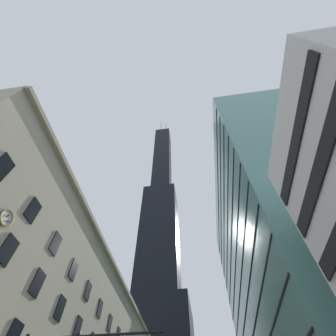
# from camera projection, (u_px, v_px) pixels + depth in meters

# --- Properties ---
(dark_skyscraper) EXTENTS (24.67, 24.67, 200.06)m
(dark_skyscraper) POSITION_uv_depth(u_px,v_px,m) (159.00, 263.00, 101.48)
(dark_skyscraper) COLOR black
(dark_skyscraper) RESTS_ON ground
(glass_office_midrise) EXTENTS (19.89, 51.64, 53.21)m
(glass_office_midrise) POSITION_uv_depth(u_px,v_px,m) (289.00, 268.00, 45.16)
(glass_office_midrise) COLOR slate
(glass_office_midrise) RESTS_ON ground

